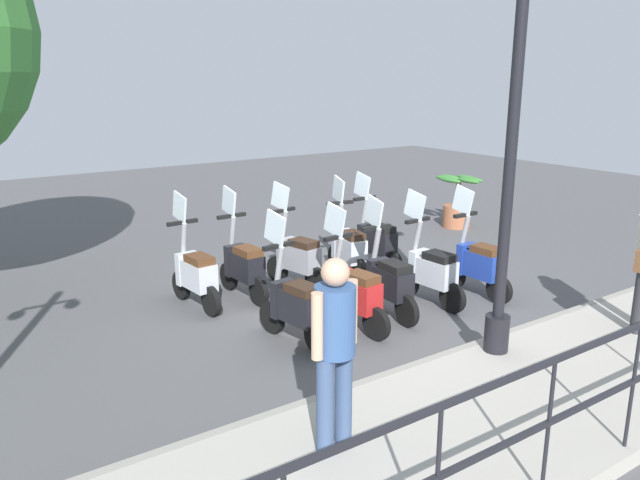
{
  "coord_description": "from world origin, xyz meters",
  "views": [
    {
      "loc": [
        -6.46,
        5.07,
        3.06
      ],
      "look_at": [
        0.2,
        0.5,
        0.9
      ],
      "focal_mm": 35.0,
      "sensor_mm": 36.0,
      "label": 1
    }
  ],
  "objects_px": {
    "lamp_post_near": "(509,178)",
    "scooter_far_1": "(348,247)",
    "scooter_near_3": "(353,293)",
    "scooter_near_4": "(295,304)",
    "potted_palm": "(457,206)",
    "scooter_near_1": "(431,270)",
    "scooter_far_0": "(375,241)",
    "scooter_far_2": "(297,257)",
    "scooter_near_2": "(388,281)",
    "scooter_far_3": "(243,265)",
    "scooter_far_4": "(195,273)",
    "scooter_near_0": "(478,263)",
    "pedestrian_distant": "(335,341)"
  },
  "relations": [
    {
      "from": "scooter_far_2",
      "to": "scooter_far_3",
      "type": "relative_size",
      "value": 1.0
    },
    {
      "from": "pedestrian_distant",
      "to": "scooter_near_4",
      "type": "bearing_deg",
      "value": 142.16
    },
    {
      "from": "scooter_near_2",
      "to": "scooter_far_2",
      "type": "xyz_separation_m",
      "value": [
        1.59,
        0.38,
        0.0
      ]
    },
    {
      "from": "scooter_near_1",
      "to": "scooter_far_0",
      "type": "height_order",
      "value": "same"
    },
    {
      "from": "scooter_near_3",
      "to": "scooter_far_2",
      "type": "distance_m",
      "value": 1.72
    },
    {
      "from": "potted_palm",
      "to": "scooter_near_3",
      "type": "relative_size",
      "value": 0.69
    },
    {
      "from": "scooter_near_1",
      "to": "scooter_near_2",
      "type": "relative_size",
      "value": 1.0
    },
    {
      "from": "scooter_near_4",
      "to": "scooter_far_0",
      "type": "height_order",
      "value": "same"
    },
    {
      "from": "pedestrian_distant",
      "to": "scooter_far_4",
      "type": "height_order",
      "value": "pedestrian_distant"
    },
    {
      "from": "lamp_post_near",
      "to": "scooter_far_3",
      "type": "distance_m",
      "value": 3.96
    },
    {
      "from": "scooter_far_0",
      "to": "scooter_far_1",
      "type": "xyz_separation_m",
      "value": [
        -0.08,
        0.61,
        0.0
      ]
    },
    {
      "from": "scooter_near_1",
      "to": "scooter_near_3",
      "type": "bearing_deg",
      "value": 91.09
    },
    {
      "from": "scooter_near_4",
      "to": "scooter_near_2",
      "type": "bearing_deg",
      "value": -96.62
    },
    {
      "from": "pedestrian_distant",
      "to": "scooter_near_2",
      "type": "bearing_deg",
      "value": 118.93
    },
    {
      "from": "scooter_near_2",
      "to": "scooter_near_3",
      "type": "bearing_deg",
      "value": 102.87
    },
    {
      "from": "lamp_post_near",
      "to": "pedestrian_distant",
      "type": "height_order",
      "value": "lamp_post_near"
    },
    {
      "from": "scooter_near_4",
      "to": "scooter_far_3",
      "type": "distance_m",
      "value": 1.74
    },
    {
      "from": "scooter_far_1",
      "to": "scooter_far_4",
      "type": "relative_size",
      "value": 1.0
    },
    {
      "from": "scooter_near_0",
      "to": "scooter_near_4",
      "type": "bearing_deg",
      "value": 87.85
    },
    {
      "from": "potted_palm",
      "to": "scooter_near_1",
      "type": "height_order",
      "value": "scooter_near_1"
    },
    {
      "from": "scooter_near_1",
      "to": "pedestrian_distant",
      "type": "bearing_deg",
      "value": 121.22
    },
    {
      "from": "scooter_far_4",
      "to": "potted_palm",
      "type": "bearing_deg",
      "value": -83.78
    },
    {
      "from": "pedestrian_distant",
      "to": "potted_palm",
      "type": "relative_size",
      "value": 1.5
    },
    {
      "from": "lamp_post_near",
      "to": "scooter_far_3",
      "type": "relative_size",
      "value": 2.77
    },
    {
      "from": "scooter_near_0",
      "to": "scooter_near_1",
      "type": "relative_size",
      "value": 1.0
    },
    {
      "from": "scooter_near_0",
      "to": "scooter_far_0",
      "type": "xyz_separation_m",
      "value": [
        1.77,
        0.41,
        0.0
      ]
    },
    {
      "from": "scooter_near_1",
      "to": "lamp_post_near",
      "type": "bearing_deg",
      "value": 154.86
    },
    {
      "from": "scooter_near_0",
      "to": "scooter_far_1",
      "type": "relative_size",
      "value": 1.0
    },
    {
      "from": "scooter_near_2",
      "to": "scooter_near_4",
      "type": "bearing_deg",
      "value": 95.21
    },
    {
      "from": "scooter_near_1",
      "to": "scooter_near_2",
      "type": "xyz_separation_m",
      "value": [
        -0.01,
        0.76,
        0.0
      ]
    },
    {
      "from": "lamp_post_near",
      "to": "scooter_far_1",
      "type": "distance_m",
      "value": 3.66
    },
    {
      "from": "scooter_near_1",
      "to": "scooter_far_3",
      "type": "distance_m",
      "value": 2.59
    },
    {
      "from": "scooter_near_3",
      "to": "scooter_near_4",
      "type": "bearing_deg",
      "value": 79.12
    },
    {
      "from": "scooter_near_2",
      "to": "scooter_far_3",
      "type": "bearing_deg",
      "value": 39.2
    },
    {
      "from": "scooter_near_3",
      "to": "scooter_far_4",
      "type": "distance_m",
      "value": 2.21
    },
    {
      "from": "scooter_far_3",
      "to": "scooter_near_3",
      "type": "bearing_deg",
      "value": -165.3
    },
    {
      "from": "pedestrian_distant",
      "to": "scooter_near_0",
      "type": "height_order",
      "value": "pedestrian_distant"
    },
    {
      "from": "scooter_far_0",
      "to": "scooter_far_2",
      "type": "distance_m",
      "value": 1.52
    },
    {
      "from": "pedestrian_distant",
      "to": "scooter_near_4",
      "type": "xyz_separation_m",
      "value": [
        2.16,
        -0.99,
        -0.6
      ]
    },
    {
      "from": "scooter_near_1",
      "to": "scooter_far_0",
      "type": "xyz_separation_m",
      "value": [
        1.64,
        -0.37,
        0.0
      ]
    },
    {
      "from": "scooter_near_2",
      "to": "scooter_near_4",
      "type": "height_order",
      "value": "same"
    },
    {
      "from": "lamp_post_near",
      "to": "scooter_near_2",
      "type": "xyz_separation_m",
      "value": [
        1.72,
        0.08,
        -1.56
      ]
    },
    {
      "from": "potted_palm",
      "to": "scooter_far_4",
      "type": "xyz_separation_m",
      "value": [
        -1.24,
        6.29,
        0.04
      ]
    },
    {
      "from": "scooter_near_0",
      "to": "scooter_far_3",
      "type": "xyz_separation_m",
      "value": [
        1.81,
        2.76,
        0.0
      ]
    },
    {
      "from": "lamp_post_near",
      "to": "scooter_near_4",
      "type": "bearing_deg",
      "value": 42.29
    },
    {
      "from": "scooter_near_3",
      "to": "scooter_far_1",
      "type": "height_order",
      "value": "same"
    },
    {
      "from": "lamp_post_near",
      "to": "scooter_far_1",
      "type": "height_order",
      "value": "lamp_post_near"
    },
    {
      "from": "scooter_far_3",
      "to": "scooter_far_4",
      "type": "xyz_separation_m",
      "value": [
        0.02,
        0.71,
        0.0
      ]
    },
    {
      "from": "lamp_post_near",
      "to": "scooter_near_4",
      "type": "height_order",
      "value": "lamp_post_near"
    },
    {
      "from": "scooter_far_3",
      "to": "scooter_far_0",
      "type": "bearing_deg",
      "value": -93.8
    }
  ]
}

